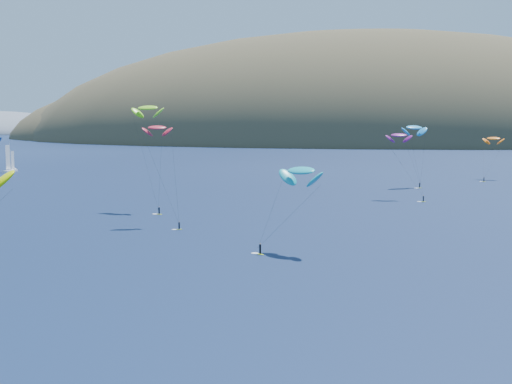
% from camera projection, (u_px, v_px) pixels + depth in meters
% --- Properties ---
extents(island, '(730.00, 300.00, 210.00)m').
position_uv_depth(island, '(383.00, 153.00, 608.30)').
color(island, '#3D3526').
rests_on(island, ground).
extents(sailboat, '(9.88, 8.61, 12.54)m').
position_uv_depth(sailboat, '(10.00, 170.00, 289.37)').
color(sailboat, white).
rests_on(sailboat, ground).
extents(kitesurfer_3, '(10.32, 11.55, 27.76)m').
position_uv_depth(kitesurfer_3, '(148.00, 108.00, 176.90)').
color(kitesurfer_3, '#D1EC1A').
rests_on(kitesurfer_3, ground).
extents(kitesurfer_4, '(10.15, 9.23, 21.99)m').
position_uv_depth(kitesurfer_4, '(414.00, 127.00, 231.44)').
color(kitesurfer_4, '#D1EC1A').
rests_on(kitesurfer_4, ground).
extents(kitesurfer_5, '(12.16, 9.00, 16.80)m').
position_uv_depth(kitesurfer_5, '(301.00, 171.00, 124.10)').
color(kitesurfer_5, '#D1EC1A').
rests_on(kitesurfer_5, ground).
extents(kitesurfer_6, '(10.96, 9.33, 19.86)m').
position_uv_depth(kitesurfer_6, '(399.00, 135.00, 200.38)').
color(kitesurfer_6, '#D1EC1A').
rests_on(kitesurfer_6, ground).
extents(kitesurfer_9, '(10.41, 9.16, 22.80)m').
position_uv_depth(kitesurfer_9, '(157.00, 128.00, 153.56)').
color(kitesurfer_9, '#D1EC1A').
rests_on(kitesurfer_9, ground).
extents(kitesurfer_11, '(9.22, 14.73, 16.85)m').
position_uv_depth(kitesurfer_11, '(493.00, 138.00, 258.65)').
color(kitesurfer_11, '#D1EC1A').
rests_on(kitesurfer_11, ground).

